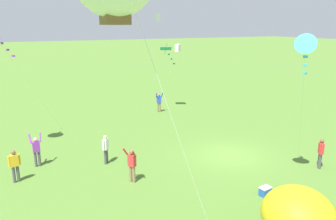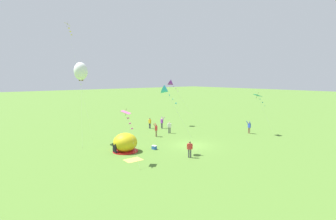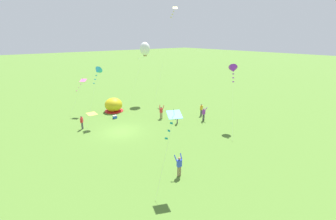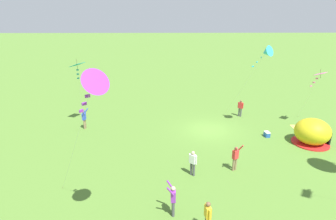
% 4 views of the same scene
% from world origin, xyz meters
% --- Properties ---
extents(ground_plane, '(300.00, 300.00, 0.00)m').
position_xyz_m(ground_plane, '(0.00, 0.00, 0.00)').
color(ground_plane, '#517A2D').
extents(popup_tent, '(2.81, 2.81, 2.10)m').
position_xyz_m(popup_tent, '(-7.70, 2.82, 1.00)').
color(popup_tent, gold).
rests_on(popup_tent, ground).
extents(cooler_box, '(0.43, 0.57, 0.44)m').
position_xyz_m(cooler_box, '(-4.67, 1.49, 0.22)').
color(cooler_box, '#2659B2').
rests_on(cooler_box, ground).
extents(person_near_tent, '(0.53, 0.67, 1.89)m').
position_xyz_m(person_near_tent, '(11.22, -0.55, 1.00)').
color(person_near_tent, '#8C7251').
rests_on(person_near_tent, ground).
extents(person_watching_sky, '(0.30, 0.58, 1.72)m').
position_xyz_m(person_watching_sky, '(2.11, 11.82, 0.96)').
color(person_watching_sky, '#4C4C51').
rests_on(person_watching_sky, ground).
extents(person_center_field, '(0.47, 0.43, 1.72)m').
position_xyz_m(person_center_field, '(2.27, 7.07, 0.96)').
color(person_center_field, '#4C4C51').
rests_on(person_center_field, ground).
extents(person_arms_raised, '(0.47, 0.68, 1.89)m').
position_xyz_m(person_arms_raised, '(3.67, 10.64, 1.00)').
color(person_arms_raised, '#4C4C51').
rests_on(person_arms_raised, ground).
extents(person_flying_kite, '(0.72, 0.66, 1.89)m').
position_xyz_m(person_flying_kite, '(-0.57, 6.56, 1.00)').
color(person_flying_kite, '#8C7251').
rests_on(person_flying_kite, ground).
extents(person_with_toddler, '(0.47, 0.43, 1.72)m').
position_xyz_m(person_with_toddler, '(-3.71, -3.37, 0.96)').
color(person_with_toddler, '#4C4C51').
rests_on(person_with_toddler, ground).
extents(kite_cyan, '(3.01, 3.77, 7.41)m').
position_xyz_m(kite_cyan, '(-4.49, -0.41, 6.84)').
color(kite_cyan, silver).
rests_on(kite_cyan, ground).
extents(kite_teal, '(1.55, 3.13, 6.16)m').
position_xyz_m(kite_teal, '(11.64, -1.56, 5.49)').
color(kite_teal, silver).
rests_on(kite_teal, ground).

